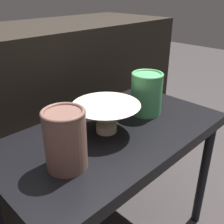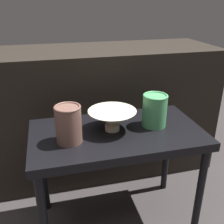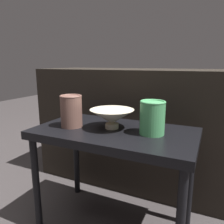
% 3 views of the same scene
% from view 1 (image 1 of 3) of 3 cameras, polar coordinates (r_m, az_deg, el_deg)
% --- Properties ---
extents(table, '(0.79, 0.44, 0.55)m').
position_cam_1_polar(table, '(0.90, 0.31, -7.60)').
color(table, black).
rests_on(table, ground_plane).
extents(couch_backdrop, '(1.53, 0.50, 0.82)m').
position_cam_1_polar(couch_backdrop, '(1.33, -16.72, -0.72)').
color(couch_backdrop, black).
rests_on(couch_backdrop, ground_plane).
extents(bowl, '(0.22, 0.22, 0.10)m').
position_cam_1_polar(bowl, '(0.84, -1.27, -0.66)').
color(bowl, beige).
rests_on(bowl, table).
extents(vase_textured_left, '(0.11, 0.11, 0.16)m').
position_cam_1_polar(vase_textured_left, '(0.68, -10.13, -5.72)').
color(vase_textured_left, brown).
rests_on(vase_textured_left, table).
extents(vase_colorful_right, '(0.12, 0.12, 0.16)m').
position_cam_1_polar(vase_colorful_right, '(0.97, 7.52, 4.20)').
color(vase_colorful_right, '#47995B').
rests_on(vase_colorful_right, table).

